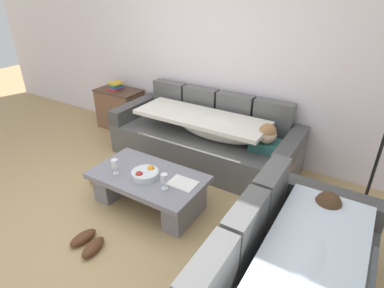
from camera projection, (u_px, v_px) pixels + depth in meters
The scene contains 13 objects.
ground_plane at pixel (105, 223), 3.19m from camera, with size 14.00×14.00×0.00m, color tan.
back_wall at pixel (210, 51), 4.18m from camera, with size 9.00×0.10×2.70m, color white.
couch_along_wall at pixel (207, 139), 4.13m from camera, with size 2.44×0.92×0.88m.
couch_near_window at pixel (290, 285), 2.15m from camera, with size 0.92×1.92×0.88m.
coffee_table at pixel (149, 186), 3.35m from camera, with size 1.20×0.68×0.38m.
fruit_bowl at pixel (145, 174), 3.23m from camera, with size 0.28×0.28×0.10m.
wine_glass_near_left at pixel (115, 164), 3.26m from camera, with size 0.07×0.07×0.17m.
wine_glass_near_right at pixel (164, 179), 3.02m from camera, with size 0.07×0.07×0.17m.
open_magazine at pixel (183, 183), 3.14m from camera, with size 0.28×0.21×0.01m, color white.
side_cabinet at pixel (120, 109), 5.11m from camera, with size 0.72×0.44×0.64m.
book_stack_on_cabinet at pixel (116, 86), 4.95m from camera, with size 0.19×0.21×0.13m.
pair_of_shoes at pixel (88, 242), 2.89m from camera, with size 0.32×0.32×0.09m.
crumpled_garment at pixel (104, 174), 3.88m from camera, with size 0.40×0.32×0.12m, color #4C2323.
Camera 1 is at (2.04, -1.62, 2.19)m, focal length 29.47 mm.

